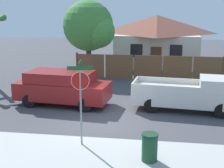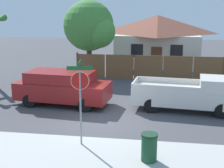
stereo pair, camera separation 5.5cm
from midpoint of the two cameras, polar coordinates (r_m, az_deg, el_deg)
ground_plane at (r=14.66m, az=-1.87°, el=-6.65°), size 80.00×80.00×0.00m
sidewalk_strip at (r=11.43m, az=-5.12°, el=-12.83°), size 36.00×3.20×0.01m
wooden_fence at (r=22.90m, az=6.49°, el=3.03°), size 10.72×0.12×1.87m
house at (r=29.35m, az=8.09°, el=8.15°), size 7.76×7.19×4.49m
oak_tree at (r=23.88m, az=-4.05°, el=10.34°), size 4.00×3.81×5.71m
red_suv at (r=16.91m, az=-9.16°, el=-0.53°), size 5.15×2.47×1.83m
orange_pickup at (r=16.26m, az=14.18°, el=-1.79°), size 5.57×2.43×1.77m
stop_sign at (r=11.56m, az=-5.93°, el=-0.93°), size 0.94×0.85×3.23m
trash_bin at (r=10.88m, az=6.75°, el=-11.40°), size 0.57×0.57×0.99m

